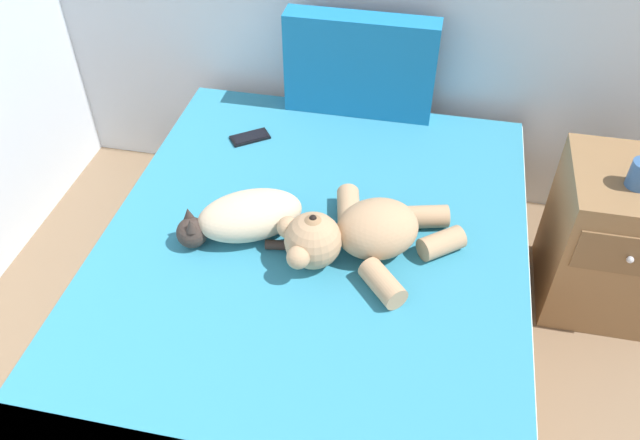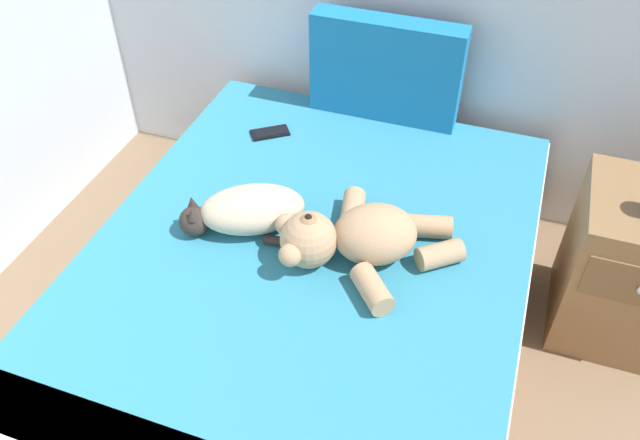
{
  "view_description": "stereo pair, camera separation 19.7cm",
  "coord_description": "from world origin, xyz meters",
  "px_view_note": "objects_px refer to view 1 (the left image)",
  "views": [
    {
      "loc": [
        1.63,
        1.82,
        1.92
      ],
      "look_at": [
        1.33,
        3.27,
        0.56
      ],
      "focal_mm": 35.72,
      "sensor_mm": 36.0,
      "label": 1
    },
    {
      "loc": [
        1.82,
        1.87,
        1.92
      ],
      "look_at": [
        1.33,
        3.27,
        0.56
      ],
      "focal_mm": 35.72,
      "sensor_mm": 36.0,
      "label": 2
    }
  ],
  "objects_px": {
    "bed": "(308,311)",
    "nightstand": "(609,239)",
    "teddy_bear": "(359,234)",
    "cell_phone": "(250,137)",
    "patterned_cushion": "(360,66)",
    "cat": "(244,218)"
  },
  "relations": [
    {
      "from": "bed",
      "to": "nightstand",
      "type": "height_order",
      "value": "nightstand"
    },
    {
      "from": "teddy_bear",
      "to": "cell_phone",
      "type": "bearing_deg",
      "value": 134.03
    },
    {
      "from": "patterned_cushion",
      "to": "teddy_bear",
      "type": "bearing_deg",
      "value": -80.77
    },
    {
      "from": "patterned_cushion",
      "to": "teddy_bear",
      "type": "relative_size",
      "value": 1.01
    },
    {
      "from": "cat",
      "to": "teddy_bear",
      "type": "height_order",
      "value": "teddy_bear"
    },
    {
      "from": "nightstand",
      "to": "teddy_bear",
      "type": "bearing_deg",
      "value": -153.32
    },
    {
      "from": "cat",
      "to": "teddy_bear",
      "type": "relative_size",
      "value": 0.75
    },
    {
      "from": "nightstand",
      "to": "bed",
      "type": "bearing_deg",
      "value": -153.54
    },
    {
      "from": "nightstand",
      "to": "cat",
      "type": "bearing_deg",
      "value": -161.05
    },
    {
      "from": "cat",
      "to": "cell_phone",
      "type": "distance_m",
      "value": 0.54
    },
    {
      "from": "bed",
      "to": "patterned_cushion",
      "type": "distance_m",
      "value": 0.99
    },
    {
      "from": "teddy_bear",
      "to": "nightstand",
      "type": "distance_m",
      "value": 1.01
    },
    {
      "from": "cell_phone",
      "to": "bed",
      "type": "bearing_deg",
      "value": -59.09
    },
    {
      "from": "patterned_cushion",
      "to": "nightstand",
      "type": "xyz_separation_m",
      "value": [
        1.0,
        -0.37,
        -0.39
      ]
    },
    {
      "from": "bed",
      "to": "patterned_cushion",
      "type": "relative_size",
      "value": 3.24
    },
    {
      "from": "cell_phone",
      "to": "teddy_bear",
      "type": "bearing_deg",
      "value": -45.97
    },
    {
      "from": "teddy_bear",
      "to": "patterned_cushion",
      "type": "bearing_deg",
      "value": 99.23
    },
    {
      "from": "cat",
      "to": "teddy_bear",
      "type": "xyz_separation_m",
      "value": [
        0.37,
        -0.01,
        0.01
      ]
    },
    {
      "from": "patterned_cushion",
      "to": "cat",
      "type": "relative_size",
      "value": 1.34
    },
    {
      "from": "cell_phone",
      "to": "nightstand",
      "type": "relative_size",
      "value": 0.28
    },
    {
      "from": "patterned_cushion",
      "to": "cell_phone",
      "type": "relative_size",
      "value": 3.65
    },
    {
      "from": "bed",
      "to": "nightstand",
      "type": "bearing_deg",
      "value": 26.46
    }
  ]
}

